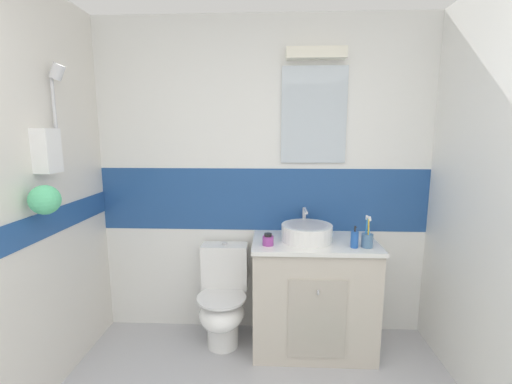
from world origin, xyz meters
name	(u,v)px	position (x,y,z in m)	size (l,w,h in m)	color
wall_back_tiled	(264,179)	(0.01, 2.45, 1.26)	(3.20, 0.20, 2.50)	white
vanity_cabinet	(313,294)	(0.39, 2.14, 0.43)	(0.90, 0.54, 0.85)	beige
sink_basin	(307,232)	(0.33, 2.14, 0.91)	(0.37, 0.41, 0.21)	white
toilet	(223,300)	(-0.30, 2.16, 0.36)	(0.37, 0.50, 0.77)	white
toothbrush_cup	(367,239)	(0.73, 2.00, 0.91)	(0.08, 0.08, 0.22)	#4C7299
soap_dispenser	(354,239)	(0.64, 1.99, 0.91)	(0.05, 0.05, 0.15)	#2659B2
hair_gel_jar	(268,240)	(0.05, 2.01, 0.89)	(0.08, 0.08, 0.08)	#993F99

